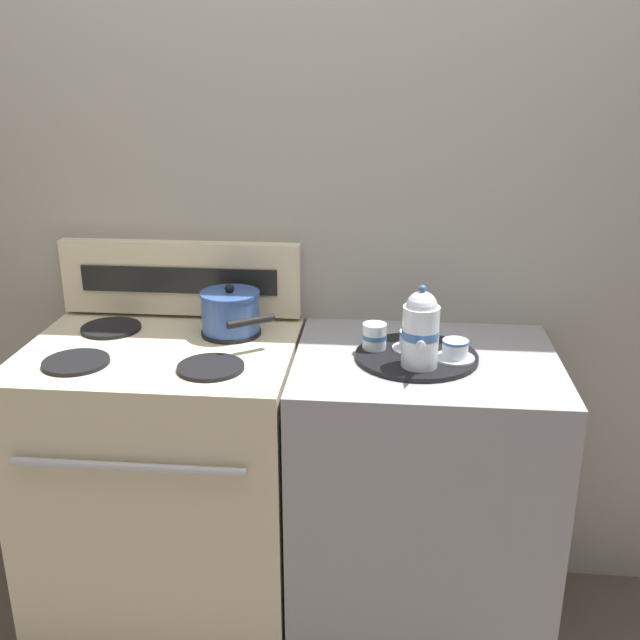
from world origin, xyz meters
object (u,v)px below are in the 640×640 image
object	(u,v)px
teapot	(421,329)
teacup_left	(412,340)
serving_tray	(416,356)
saucepan	(231,311)
stove	(169,486)
creamer_jug	(374,336)
teacup_right	(455,350)

from	to	relation	value
teapot	teacup_left	bearing A→B (deg)	98.43
serving_tray	teapot	distance (m)	0.14
saucepan	teacup_left	world-z (taller)	saucepan
teacup_left	stove	bearing A→B (deg)	-177.92
teapot	teacup_left	xyz separation A→B (m)	(-0.02, 0.12, -0.08)
teacup_left	creamer_jug	distance (m)	0.11
saucepan	teacup_right	xyz separation A→B (m)	(0.66, -0.17, -0.03)
saucepan	stove	bearing A→B (deg)	-144.91
teapot	creamer_jug	distance (m)	0.18
serving_tray	teacup_right	world-z (taller)	teacup_right
teapot	teacup_right	xyz separation A→B (m)	(0.10, 0.06, -0.08)
saucepan	serving_tray	world-z (taller)	saucepan
stove	saucepan	xyz separation A→B (m)	(0.19, 0.13, 0.54)
serving_tray	creamer_jug	bearing A→B (deg)	164.42
teacup_left	teacup_right	distance (m)	0.13
teapot	stove	bearing A→B (deg)	173.10
stove	saucepan	world-z (taller)	saucepan
saucepan	teapot	world-z (taller)	teapot
teapot	teacup_right	size ratio (longest dim) A/B	2.07
teapot	teacup_left	size ratio (longest dim) A/B	2.07
serving_tray	teapot	world-z (taller)	teapot
stove	teacup_right	size ratio (longest dim) A/B	8.56
stove	saucepan	bearing A→B (deg)	35.09
serving_tray	teacup_left	size ratio (longest dim) A/B	3.13
saucepan	creamer_jug	distance (m)	0.45
serving_tray	teacup_right	size ratio (longest dim) A/B	3.13
saucepan	teapot	xyz separation A→B (m)	(0.56, -0.22, 0.04)
teapot	teacup_right	distance (m)	0.14
creamer_jug	teacup_left	bearing A→B (deg)	0.31
saucepan	creamer_jug	bearing A→B (deg)	-13.89
teacup_right	saucepan	bearing A→B (deg)	165.79
stove	saucepan	size ratio (longest dim) A/B	3.48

